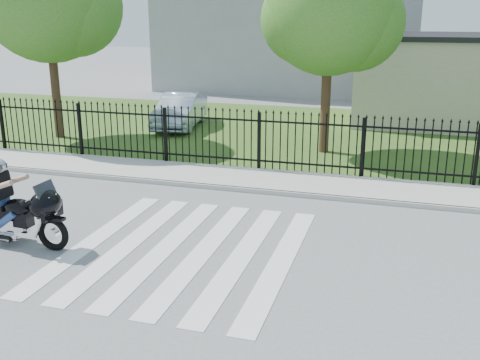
# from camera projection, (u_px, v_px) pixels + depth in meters

# --- Properties ---
(ground) EXTENTS (120.00, 120.00, 0.00)m
(ground) POSITION_uv_depth(u_px,v_px,m) (184.00, 250.00, 11.32)
(ground) COLOR slate
(ground) RESTS_ON ground
(crosswalk) EXTENTS (5.00, 5.50, 0.01)m
(crosswalk) POSITION_uv_depth(u_px,v_px,m) (184.00, 250.00, 11.32)
(crosswalk) COLOR silver
(crosswalk) RESTS_ON ground
(sidewalk) EXTENTS (40.00, 2.00, 0.12)m
(sidewalk) POSITION_uv_depth(u_px,v_px,m) (250.00, 179.00, 15.89)
(sidewalk) COLOR #ADAAA3
(sidewalk) RESTS_ON ground
(curb) EXTENTS (40.00, 0.12, 0.12)m
(curb) POSITION_uv_depth(u_px,v_px,m) (240.00, 189.00, 14.97)
(curb) COLOR #ADAAA3
(curb) RESTS_ON ground
(grass_strip) EXTENTS (40.00, 12.00, 0.02)m
(grass_strip) POSITION_uv_depth(u_px,v_px,m) (297.00, 132.00, 22.33)
(grass_strip) COLOR #30521C
(grass_strip) RESTS_ON ground
(iron_fence) EXTENTS (26.00, 0.04, 1.80)m
(iron_fence) POSITION_uv_depth(u_px,v_px,m) (259.00, 142.00, 16.56)
(iron_fence) COLOR black
(iron_fence) RESTS_ON ground
(tree_mid) EXTENTS (4.20, 4.20, 6.78)m
(tree_mid) POSITION_uv_depth(u_px,v_px,m) (330.00, 10.00, 17.82)
(tree_mid) COLOR #382316
(tree_mid) RESTS_ON ground
(building_low) EXTENTS (10.00, 6.00, 3.50)m
(building_low) POSITION_uv_depth(u_px,v_px,m) (480.00, 82.00, 23.60)
(building_low) COLOR beige
(building_low) RESTS_ON ground
(motorcycle_rider) EXTENTS (2.79, 0.92, 1.84)m
(motorcycle_rider) POSITION_uv_depth(u_px,v_px,m) (6.00, 208.00, 11.48)
(motorcycle_rider) COLOR black
(motorcycle_rider) RESTS_ON ground
(parked_car) EXTENTS (2.05, 4.35, 1.38)m
(parked_car) POSITION_uv_depth(u_px,v_px,m) (180.00, 111.00, 23.00)
(parked_car) COLOR #A0AECA
(parked_car) RESTS_ON grass_strip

